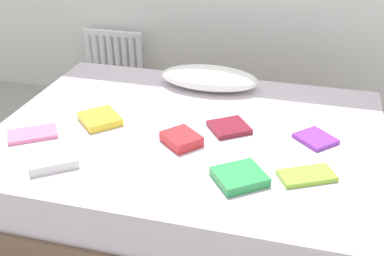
{
  "coord_description": "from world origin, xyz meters",
  "views": [
    {
      "loc": [
        0.57,
        -2.07,
        1.69
      ],
      "look_at": [
        0.0,
        0.05,
        0.48
      ],
      "focal_mm": 44.65,
      "sensor_mm": 36.0,
      "label": 1
    }
  ],
  "objects_px": {
    "textbook_red": "(182,139)",
    "textbook_pink": "(33,134)",
    "radiator": "(114,60)",
    "textbook_purple": "(316,139)",
    "pillow": "(209,78)",
    "textbook_maroon": "(229,127)",
    "textbook_yellow": "(100,119)",
    "bed": "(190,170)",
    "textbook_green": "(240,177)",
    "textbook_white": "(53,162)",
    "textbook_lime": "(307,176)"
  },
  "relations": [
    {
      "from": "pillow",
      "to": "textbook_lime",
      "type": "height_order",
      "value": "pillow"
    },
    {
      "from": "pillow",
      "to": "textbook_white",
      "type": "relative_size",
      "value": 2.81
    },
    {
      "from": "textbook_pink",
      "to": "textbook_maroon",
      "type": "bearing_deg",
      "value": -15.69
    },
    {
      "from": "textbook_green",
      "to": "textbook_maroon",
      "type": "bearing_deg",
      "value": 69.87
    },
    {
      "from": "textbook_red",
      "to": "textbook_white",
      "type": "relative_size",
      "value": 0.81
    },
    {
      "from": "bed",
      "to": "textbook_purple",
      "type": "distance_m",
      "value": 0.69
    },
    {
      "from": "pillow",
      "to": "textbook_pink",
      "type": "bearing_deg",
      "value": -131.66
    },
    {
      "from": "radiator",
      "to": "textbook_purple",
      "type": "bearing_deg",
      "value": -36.24
    },
    {
      "from": "bed",
      "to": "textbook_green",
      "type": "distance_m",
      "value": 0.58
    },
    {
      "from": "textbook_green",
      "to": "textbook_lime",
      "type": "xyz_separation_m",
      "value": [
        0.28,
        0.1,
        -0.01
      ]
    },
    {
      "from": "textbook_green",
      "to": "textbook_white",
      "type": "xyz_separation_m",
      "value": [
        -0.83,
        -0.1,
        0.0
      ]
    },
    {
      "from": "pillow",
      "to": "textbook_maroon",
      "type": "xyz_separation_m",
      "value": [
        0.22,
        -0.49,
        -0.05
      ]
    },
    {
      "from": "textbook_yellow",
      "to": "textbook_lime",
      "type": "distance_m",
      "value": 1.11
    },
    {
      "from": "textbook_red",
      "to": "textbook_purple",
      "type": "distance_m",
      "value": 0.66
    },
    {
      "from": "textbook_yellow",
      "to": "textbook_purple",
      "type": "height_order",
      "value": "textbook_yellow"
    },
    {
      "from": "textbook_yellow",
      "to": "textbook_purple",
      "type": "distance_m",
      "value": 1.11
    },
    {
      "from": "pillow",
      "to": "textbook_yellow",
      "type": "height_order",
      "value": "pillow"
    },
    {
      "from": "bed",
      "to": "textbook_red",
      "type": "relative_size",
      "value": 11.6
    },
    {
      "from": "pillow",
      "to": "textbook_yellow",
      "type": "bearing_deg",
      "value": -127.67
    },
    {
      "from": "textbook_red",
      "to": "textbook_purple",
      "type": "height_order",
      "value": "textbook_red"
    },
    {
      "from": "pillow",
      "to": "textbook_lime",
      "type": "bearing_deg",
      "value": -52.92
    },
    {
      "from": "textbook_pink",
      "to": "textbook_white",
      "type": "relative_size",
      "value": 1.12
    },
    {
      "from": "radiator",
      "to": "textbook_white",
      "type": "xyz_separation_m",
      "value": [
        0.44,
        -1.69,
        0.17
      ]
    },
    {
      "from": "radiator",
      "to": "textbook_green",
      "type": "xyz_separation_m",
      "value": [
        1.27,
        -1.59,
        0.17
      ]
    },
    {
      "from": "bed",
      "to": "textbook_lime",
      "type": "height_order",
      "value": "textbook_lime"
    },
    {
      "from": "textbook_maroon",
      "to": "radiator",
      "type": "bearing_deg",
      "value": -170.53
    },
    {
      "from": "textbook_lime",
      "to": "textbook_pink",
      "type": "xyz_separation_m",
      "value": [
        -1.35,
        0.02,
        -0.0
      ]
    },
    {
      "from": "textbook_lime",
      "to": "textbook_yellow",
      "type": "bearing_deg",
      "value": 139.32
    },
    {
      "from": "pillow",
      "to": "radiator",
      "type": "bearing_deg",
      "value": 144.34
    },
    {
      "from": "radiator",
      "to": "textbook_maroon",
      "type": "height_order",
      "value": "radiator"
    },
    {
      "from": "textbook_purple",
      "to": "bed",
      "type": "bearing_deg",
      "value": -132.0
    },
    {
      "from": "textbook_purple",
      "to": "textbook_white",
      "type": "height_order",
      "value": "textbook_white"
    },
    {
      "from": "bed",
      "to": "textbook_yellow",
      "type": "height_order",
      "value": "textbook_yellow"
    },
    {
      "from": "radiator",
      "to": "textbook_green",
      "type": "height_order",
      "value": "radiator"
    },
    {
      "from": "textbook_green",
      "to": "textbook_pink",
      "type": "bearing_deg",
      "value": 136.86
    },
    {
      "from": "bed",
      "to": "textbook_white",
      "type": "bearing_deg",
      "value": -135.79
    },
    {
      "from": "textbook_yellow",
      "to": "textbook_maroon",
      "type": "distance_m",
      "value": 0.68
    },
    {
      "from": "bed",
      "to": "textbook_lime",
      "type": "distance_m",
      "value": 0.72
    },
    {
      "from": "radiator",
      "to": "textbook_red",
      "type": "distance_m",
      "value": 1.66
    },
    {
      "from": "textbook_green",
      "to": "radiator",
      "type": "bearing_deg",
      "value": 91.85
    },
    {
      "from": "textbook_lime",
      "to": "textbook_white",
      "type": "bearing_deg",
      "value": 162.08
    },
    {
      "from": "textbook_purple",
      "to": "textbook_yellow",
      "type": "bearing_deg",
      "value": -131.33
    },
    {
      "from": "bed",
      "to": "textbook_maroon",
      "type": "bearing_deg",
      "value": 13.2
    },
    {
      "from": "textbook_lime",
      "to": "textbook_purple",
      "type": "distance_m",
      "value": 0.34
    },
    {
      "from": "textbook_green",
      "to": "textbook_lime",
      "type": "distance_m",
      "value": 0.29
    },
    {
      "from": "textbook_lime",
      "to": "textbook_pink",
      "type": "distance_m",
      "value": 1.35
    },
    {
      "from": "radiator",
      "to": "textbook_yellow",
      "type": "bearing_deg",
      "value": -69.54
    },
    {
      "from": "pillow",
      "to": "textbook_white",
      "type": "bearing_deg",
      "value": -115.05
    },
    {
      "from": "textbook_green",
      "to": "textbook_pink",
      "type": "relative_size",
      "value": 0.86
    },
    {
      "from": "textbook_red",
      "to": "textbook_pink",
      "type": "bearing_deg",
      "value": -130.37
    }
  ]
}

